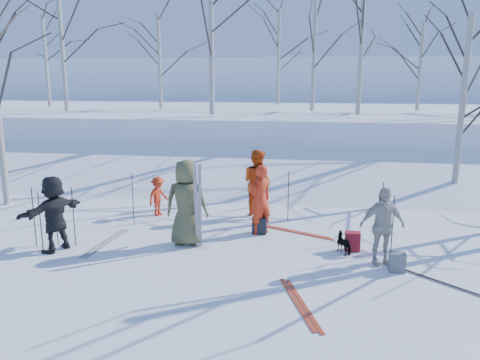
% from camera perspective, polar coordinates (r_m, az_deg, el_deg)
% --- Properties ---
extents(ground, '(120.00, 120.00, 0.00)m').
position_cam_1_polar(ground, '(10.06, -1.33, -9.09)').
color(ground, white).
rests_on(ground, ground).
extents(snow_ramp, '(70.00, 9.49, 4.12)m').
position_cam_1_polar(snow_ramp, '(16.67, 2.91, 0.17)').
color(snow_ramp, white).
rests_on(snow_ramp, ground).
extents(snow_plateau, '(70.00, 18.00, 2.20)m').
position_cam_1_polar(snow_plateau, '(26.40, 5.21, 6.54)').
color(snow_plateau, white).
rests_on(snow_plateau, ground).
extents(far_hill, '(90.00, 30.00, 6.00)m').
position_cam_1_polar(far_hill, '(47.27, 6.93, 10.31)').
color(far_hill, white).
rests_on(far_hill, ground).
extents(skier_olive_center, '(0.97, 0.66, 1.94)m').
position_cam_1_polar(skier_olive_center, '(10.44, -6.56, -2.75)').
color(skier_olive_center, '#4A4A2C').
rests_on(skier_olive_center, ground).
extents(skier_red_north, '(0.72, 0.70, 1.67)m').
position_cam_1_polar(skier_red_north, '(11.13, 2.46, -2.43)').
color(skier_red_north, red).
rests_on(skier_red_north, ground).
extents(skier_redor_behind, '(1.12, 1.08, 1.81)m').
position_cam_1_polar(skier_redor_behind, '(12.60, 2.11, -0.33)').
color(skier_redor_behind, '#D64810').
rests_on(skier_redor_behind, ground).
extents(skier_red_seated, '(0.64, 0.79, 1.07)m').
position_cam_1_polar(skier_red_seated, '(12.87, -9.94, -1.94)').
color(skier_red_seated, red).
rests_on(skier_red_seated, ground).
extents(skier_cream_east, '(1.00, 0.62, 1.59)m').
position_cam_1_polar(skier_cream_east, '(9.77, 16.93, -5.37)').
color(skier_cream_east, beige).
rests_on(skier_cream_east, ground).
extents(skier_grey_west, '(1.08, 1.60, 1.66)m').
position_cam_1_polar(skier_grey_west, '(10.81, -21.71, -3.82)').
color(skier_grey_west, black).
rests_on(skier_grey_west, ground).
extents(dog, '(0.49, 0.57, 0.44)m').
position_cam_1_polar(dog, '(10.32, 12.66, -7.53)').
color(dog, black).
rests_on(dog, ground).
extents(upright_ski_left, '(0.08, 0.16, 1.90)m').
position_cam_1_polar(upright_ski_left, '(10.17, -5.36, -3.25)').
color(upright_ski_left, silver).
rests_on(upright_ski_left, ground).
extents(upright_ski_right, '(0.15, 0.23, 1.89)m').
position_cam_1_polar(upright_ski_right, '(10.20, -4.93, -3.20)').
color(upright_ski_right, silver).
rests_on(upright_ski_right, ground).
extents(ski_pair_a, '(2.08, 2.10, 0.02)m').
position_cam_1_polar(ski_pair_a, '(9.59, 22.26, -11.12)').
color(ski_pair_a, silver).
rests_on(ski_pair_a, ground).
extents(ski_pair_b, '(1.37, 2.02, 0.02)m').
position_cam_1_polar(ski_pair_b, '(8.09, 7.31, -14.72)').
color(ski_pair_b, '#AB3218').
rests_on(ski_pair_b, ground).
extents(ski_pair_c, '(0.53, 1.93, 0.02)m').
position_cam_1_polar(ski_pair_c, '(11.14, -16.08, -7.36)').
color(ski_pair_c, silver).
rests_on(ski_pair_c, ground).
extents(ski_pair_d, '(1.64, 2.05, 0.02)m').
position_cam_1_polar(ski_pair_d, '(11.51, 6.80, -6.29)').
color(ski_pair_d, '#AB3218').
rests_on(ski_pair_d, ground).
extents(ski_pole_a, '(0.02, 0.02, 1.34)m').
position_cam_1_polar(ski_pole_a, '(11.22, -21.53, -4.07)').
color(ski_pole_a, black).
rests_on(ski_pole_a, ground).
extents(ski_pole_b, '(0.02, 0.02, 1.34)m').
position_cam_1_polar(ski_pole_b, '(11.32, -23.82, -4.13)').
color(ski_pole_b, black).
rests_on(ski_pole_b, ground).
extents(ski_pole_c, '(0.02, 0.02, 1.34)m').
position_cam_1_polar(ski_pole_c, '(11.33, 16.90, -3.58)').
color(ski_pole_c, black).
rests_on(ski_pole_c, ground).
extents(ski_pole_d, '(0.02, 0.02, 1.34)m').
position_cam_1_polar(ski_pole_d, '(12.23, 5.91, -1.92)').
color(ski_pole_d, black).
rests_on(ski_pole_d, ground).
extents(ski_pole_e, '(0.02, 0.02, 1.34)m').
position_cam_1_polar(ski_pole_e, '(10.16, 18.09, -5.49)').
color(ski_pole_e, black).
rests_on(ski_pole_e, ground).
extents(ski_pole_f, '(0.02, 0.02, 1.34)m').
position_cam_1_polar(ski_pole_f, '(11.88, 2.09, -2.30)').
color(ski_pole_f, black).
rests_on(ski_pole_f, ground).
extents(ski_pole_g, '(0.02, 0.02, 1.34)m').
position_cam_1_polar(ski_pole_g, '(12.17, -12.93, -2.26)').
color(ski_pole_g, black).
rests_on(ski_pole_g, ground).
extents(ski_pole_h, '(0.02, 0.02, 1.34)m').
position_cam_1_polar(ski_pole_h, '(10.30, 17.48, -5.21)').
color(ski_pole_h, black).
rests_on(ski_pole_h, ground).
extents(ski_pole_i, '(0.02, 0.02, 1.34)m').
position_cam_1_polar(ski_pole_i, '(10.80, -23.14, -4.83)').
color(ski_pole_i, black).
rests_on(ski_pole_i, ground).
extents(ski_pole_j, '(0.02, 0.02, 1.34)m').
position_cam_1_polar(ski_pole_j, '(11.01, -19.62, -4.23)').
color(ski_pole_j, black).
rests_on(ski_pole_j, ground).
extents(backpack_red, '(0.32, 0.22, 0.42)m').
position_cam_1_polar(backpack_red, '(10.50, 13.54, -7.28)').
color(backpack_red, maroon).
rests_on(backpack_red, ground).
extents(backpack_grey, '(0.30, 0.20, 0.38)m').
position_cam_1_polar(backpack_grey, '(9.66, 18.62, -9.48)').
color(backpack_grey, '#56595D').
rests_on(backpack_grey, ground).
extents(backpack_dark, '(0.34, 0.24, 0.40)m').
position_cam_1_polar(backpack_dark, '(11.31, 2.39, -5.54)').
color(backpack_dark, black).
rests_on(backpack_dark, ground).
extents(birch_plateau_a, '(4.32, 4.32, 5.31)m').
position_cam_1_polar(birch_plateau_a, '(21.50, 9.01, 15.40)').
color(birch_plateau_a, silver).
rests_on(birch_plateau_a, snow_plateau).
extents(birch_plateau_b, '(4.78, 4.78, 5.97)m').
position_cam_1_polar(birch_plateau_b, '(22.63, -20.91, 15.44)').
color(birch_plateau_b, silver).
rests_on(birch_plateau_b, snow_plateau).
extents(birch_plateau_d, '(3.60, 3.60, 4.28)m').
position_cam_1_polar(birch_plateau_d, '(23.37, -9.80, 13.86)').
color(birch_plateau_d, silver).
rests_on(birch_plateau_d, snow_plateau).
extents(birch_plateau_e, '(3.29, 3.29, 3.84)m').
position_cam_1_polar(birch_plateau_e, '(22.95, 21.12, 12.71)').
color(birch_plateau_e, silver).
rests_on(birch_plateau_e, snow_plateau).
extents(birch_plateau_f, '(4.12, 4.12, 5.03)m').
position_cam_1_polar(birch_plateau_f, '(26.07, 4.69, 14.65)').
color(birch_plateau_f, silver).
rests_on(birch_plateau_f, snow_plateau).
extents(birch_plateau_h, '(3.77, 3.77, 4.52)m').
position_cam_1_polar(birch_plateau_h, '(26.50, -22.58, 13.19)').
color(birch_plateau_h, silver).
rests_on(birch_plateau_h, snow_plateau).
extents(birch_plateau_i, '(4.77, 4.77, 5.96)m').
position_cam_1_polar(birch_plateau_i, '(19.65, 14.62, 16.40)').
color(birch_plateau_i, silver).
rests_on(birch_plateau_i, snow_plateau).
extents(birch_plateau_j, '(5.07, 5.07, 6.38)m').
position_cam_1_polar(birch_plateau_j, '(19.29, -3.53, 17.48)').
color(birch_plateau_j, silver).
rests_on(birch_plateau_j, snow_plateau).
extents(birch_edge_e, '(4.44, 4.44, 5.49)m').
position_cam_1_polar(birch_edge_e, '(15.65, 25.45, 7.79)').
color(birch_edge_e, silver).
rests_on(birch_edge_e, ground).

